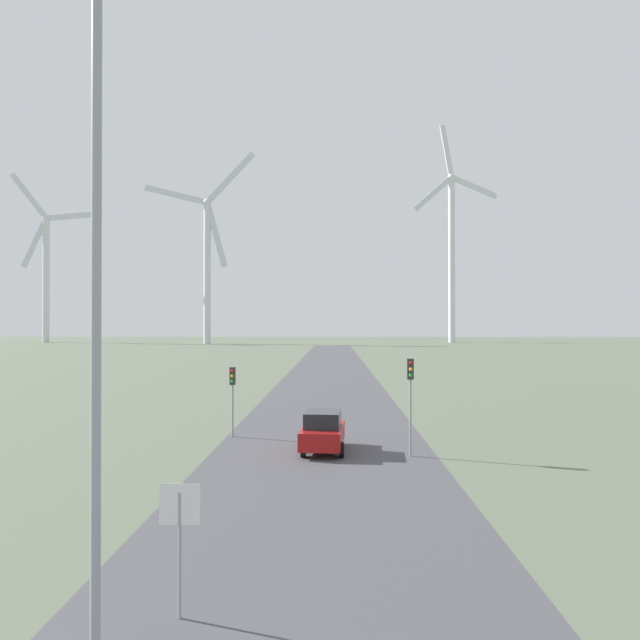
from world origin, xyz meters
The scene contains 9 objects.
road_surface centered at (0.00, 48.00, 0.00)m, with size 10.00×240.00×0.01m.
streetlamp centered at (-3.65, 5.62, 7.88)m, with size 3.40×0.32×13.02m.
stop_sign_near centered at (-2.50, 6.93, 1.84)m, with size 0.81×0.07×2.63m.
traffic_light_post_near_left centered at (-4.69, 26.60, 2.62)m, with size 0.28×0.34×3.57m.
traffic_light_post_near_right centered at (3.84, 22.07, 3.11)m, with size 0.28×0.34×4.26m.
car_approaching centered at (0.00, 23.04, 0.91)m, with size 2.06×4.21×1.83m.
wind_turbine_far_left centered at (-95.15, 199.22, 25.64)m, with size 28.75×6.41×56.07m.
wind_turbine_left centered at (-38.60, 185.58, 27.28)m, with size 35.12×3.75×58.87m.
wind_turbine_center centered at (39.53, 202.33, 32.71)m, with size 29.45×8.18×72.12m.
Camera 1 is at (0.52, -5.18, 5.72)m, focal length 35.00 mm.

